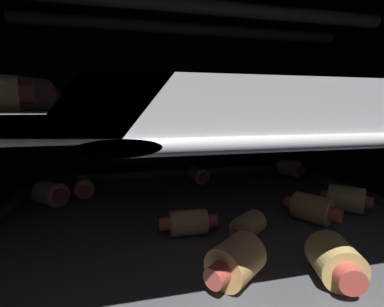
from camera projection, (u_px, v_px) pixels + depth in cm
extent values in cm
cube|color=black|center=(203.00, 293.00, 34.66)|extent=(59.90, 46.77, 1.20)
cube|color=black|center=(176.00, 134.00, 53.22)|extent=(59.90, 1.20, 37.69)
cylinder|color=#333338|center=(205.00, 7.00, 28.50)|extent=(46.00, 1.59, 1.59)
cylinder|color=#333338|center=(190.00, 29.00, 36.32)|extent=(46.00, 1.59, 1.59)
cylinder|color=#B7B7BC|center=(377.00, 204.00, 38.59)|extent=(0.71, 43.48, 0.71)
cylinder|color=#B7B7BC|center=(235.00, 273.00, 22.41)|extent=(54.10, 0.71, 0.71)
cylinder|color=#B7B7BC|center=(220.00, 247.00, 26.59)|extent=(54.10, 0.71, 0.71)
cylinder|color=#B7B7BC|center=(208.00, 228.00, 30.77)|extent=(54.10, 0.71, 0.71)
cylinder|color=#B7B7BC|center=(199.00, 214.00, 34.96)|extent=(54.10, 0.71, 0.71)
cylinder|color=#B7B7BC|center=(192.00, 203.00, 39.14)|extent=(54.10, 0.71, 0.71)
cylinder|color=#B7B7BC|center=(187.00, 193.00, 43.32)|extent=(54.10, 0.71, 0.71)
cylinder|color=#B7B7BC|center=(182.00, 186.00, 47.50)|extent=(54.10, 0.71, 0.71)
cylinder|color=#B7B7BC|center=(178.00, 180.00, 51.69)|extent=(54.10, 0.71, 0.71)
cube|color=#4C4C51|center=(204.00, 215.00, 32.74)|extent=(49.78, 39.10, 0.72)
cube|color=#4C4C51|center=(179.00, 172.00, 51.00)|extent=(49.78, 0.80, 1.19)
cube|color=#4C4C51|center=(364.00, 194.00, 37.76)|extent=(0.80, 39.10, 1.19)
cylinder|color=tan|center=(236.00, 260.00, 19.57)|extent=(4.96, 4.87, 3.30)
cylinder|color=#C64C42|center=(217.00, 276.00, 17.75)|extent=(1.88, 1.97, 1.58)
cylinder|color=#C64C42|center=(251.00, 247.00, 21.39)|extent=(1.88, 1.97, 1.58)
cylinder|color=tan|center=(290.00, 168.00, 50.12)|extent=(4.45, 4.52, 3.24)
cylinder|color=#C64C42|center=(280.00, 166.00, 51.84)|extent=(1.93, 1.78, 1.55)
cylinder|color=#C64C42|center=(301.00, 170.00, 48.41)|extent=(1.93, 1.78, 1.55)
cylinder|color=tan|center=(312.00, 208.00, 29.87)|extent=(4.82, 5.03, 3.22)
cylinder|color=#C64C42|center=(336.00, 215.00, 28.10)|extent=(1.93, 1.82, 1.54)
cylinder|color=#C64C42|center=(291.00, 203.00, 31.63)|extent=(1.93, 1.82, 1.54)
cylinder|color=tan|center=(335.00, 260.00, 19.54)|extent=(4.17, 4.25, 3.32)
cylinder|color=#C64C42|center=(322.00, 245.00, 21.71)|extent=(2.11, 1.48, 1.92)
cylinder|color=#C64C42|center=(350.00, 279.00, 17.37)|extent=(2.11, 1.48, 1.92)
cylinder|color=tan|center=(51.00, 193.00, 35.11)|extent=(4.89, 4.86, 3.23)
cylinder|color=#C64C42|center=(42.00, 191.00, 36.19)|extent=(1.80, 1.88, 1.88)
cylinder|color=#C64C42|center=(61.00, 196.00, 34.04)|extent=(1.80, 1.88, 1.88)
cylinder|color=tan|center=(198.00, 175.00, 46.05)|extent=(3.31, 4.12, 2.68)
cylinder|color=#C64C42|center=(193.00, 172.00, 48.19)|extent=(1.65, 1.29, 1.49)
cylinder|color=#C64C42|center=(204.00, 178.00, 43.92)|extent=(1.65, 1.29, 1.49)
cylinder|color=tan|center=(346.00, 199.00, 32.89)|extent=(5.16, 5.16, 3.31)
cylinder|color=#C64C42|center=(325.00, 195.00, 34.19)|extent=(1.72, 1.71, 1.55)
cylinder|color=#C64C42|center=(369.00, 203.00, 31.59)|extent=(1.72, 1.71, 1.55)
cylinder|color=tan|center=(84.00, 187.00, 38.93)|extent=(3.60, 4.12, 2.79)
cylinder|color=#C64C42|center=(83.00, 183.00, 40.74)|extent=(1.66, 0.99, 1.55)
cylinder|color=#C64C42|center=(85.00, 190.00, 37.11)|extent=(1.66, 0.99, 1.55)
cylinder|color=tan|center=(188.00, 222.00, 26.82)|extent=(3.94, 2.84, 2.64)
cylinder|color=#C64C42|center=(165.00, 224.00, 26.42)|extent=(1.23, 1.40, 1.34)
cylinder|color=#C64C42|center=(212.00, 221.00, 27.21)|extent=(1.23, 1.40, 1.34)
cylinder|color=tan|center=(248.00, 226.00, 26.29)|extent=(4.14, 3.96, 2.49)
cylinder|color=#C64C42|center=(258.00, 219.00, 27.83)|extent=(1.49, 1.59, 1.31)
cylinder|color=#C64C42|center=(237.00, 233.00, 24.74)|extent=(1.49, 1.59, 1.31)
cylinder|color=#B7B7BC|center=(314.00, 143.00, 11.87)|extent=(54.10, 0.76, 0.76)
cylinder|color=#B7B7BC|center=(268.00, 134.00, 16.05)|extent=(54.10, 0.76, 0.76)
cylinder|color=#B7B7BC|center=(240.00, 129.00, 20.23)|extent=(54.10, 0.76, 0.76)
cylinder|color=#B7B7BC|center=(222.00, 125.00, 24.42)|extent=(54.10, 0.76, 0.76)
cylinder|color=#B7B7BC|center=(209.00, 123.00, 28.60)|extent=(54.10, 0.76, 0.76)
cylinder|color=#B7B7BC|center=(200.00, 121.00, 32.78)|extent=(54.10, 0.76, 0.76)
cylinder|color=#B7B7BC|center=(192.00, 120.00, 36.96)|extent=(54.10, 0.76, 0.76)
cylinder|color=#B7B7BC|center=(187.00, 118.00, 41.15)|extent=(54.10, 0.76, 0.76)
cylinder|color=#B7B7BC|center=(182.00, 118.00, 45.33)|extent=(54.10, 0.76, 0.76)
cylinder|color=#B7B7BC|center=(178.00, 117.00, 49.51)|extent=(54.10, 0.76, 0.76)
cube|color=silver|center=(204.00, 115.00, 30.54)|extent=(49.78, 39.10, 0.93)
cube|color=silver|center=(312.00, 96.00, 11.90)|extent=(49.78, 0.80, 1.65)
cube|color=silver|center=(178.00, 105.00, 48.74)|extent=(49.78, 0.80, 1.65)
cube|color=silver|center=(375.00, 104.00, 35.50)|extent=(0.80, 39.10, 1.65)
cylinder|color=tan|center=(32.00, 94.00, 26.65)|extent=(4.72, 4.71, 3.39)
cylinder|color=#C64C42|center=(51.00, 95.00, 28.56)|extent=(1.91, 1.79, 1.66)
cylinder|color=#C64C42|center=(10.00, 93.00, 24.73)|extent=(1.91, 1.79, 1.66)
cylinder|color=tan|center=(48.00, 100.00, 39.98)|extent=(4.46, 4.05, 3.19)
cylinder|color=#C64C42|center=(31.00, 100.00, 38.96)|extent=(1.14, 1.80, 1.66)
cylinder|color=#C64C42|center=(64.00, 100.00, 41.00)|extent=(1.14, 1.80, 1.66)
cylinder|color=tan|center=(128.00, 98.00, 32.37)|extent=(4.29, 4.33, 3.24)
cylinder|color=#C64C42|center=(140.00, 97.00, 31.48)|extent=(1.80, 1.87, 1.65)
cylinder|color=#C64C42|center=(117.00, 98.00, 33.27)|extent=(1.80, 1.87, 1.65)
cylinder|color=tan|center=(325.00, 100.00, 30.00)|extent=(4.08, 3.25, 2.50)
cylinder|color=#C64C42|center=(305.00, 100.00, 30.03)|extent=(1.43, 1.48, 1.25)
cylinder|color=#C64C42|center=(346.00, 100.00, 29.97)|extent=(1.43, 1.48, 1.25)
cylinder|color=#C64C42|center=(26.00, 94.00, 20.90)|extent=(1.51, 1.94, 1.70)
cylinder|color=tan|center=(284.00, 103.00, 47.97)|extent=(3.72, 3.82, 2.70)
cylinder|color=#C64C42|center=(275.00, 103.00, 49.53)|extent=(1.91, 1.69, 1.59)
cylinder|color=#C64C42|center=(294.00, 102.00, 46.42)|extent=(1.91, 1.69, 1.59)
cylinder|color=tan|center=(181.00, 95.00, 26.28)|extent=(5.10, 4.86, 3.27)
cylinder|color=#C64C42|center=(197.00, 96.00, 27.86)|extent=(1.54, 1.94, 1.87)
cylinder|color=#C64C42|center=(163.00, 94.00, 24.70)|extent=(1.54, 1.94, 1.87)
cylinder|color=#C64C42|center=(375.00, 94.00, 22.37)|extent=(1.55, 1.94, 1.70)
cylinder|color=tan|center=(232.00, 99.00, 26.78)|extent=(4.28, 3.92, 2.56)
cylinder|color=#C64C42|center=(212.00, 99.00, 27.39)|extent=(1.40, 1.57, 1.32)
cylinder|color=#C64C42|center=(254.00, 98.00, 26.16)|extent=(1.40, 1.57, 1.32)
cylinder|color=tan|center=(241.00, 99.00, 32.58)|extent=(4.33, 4.34, 2.89)
cylinder|color=#C64C42|center=(246.00, 99.00, 34.28)|extent=(1.51, 1.51, 1.30)
cylinder|color=#C64C42|center=(234.00, 98.00, 30.88)|extent=(1.51, 1.51, 1.30)
cylinder|color=tan|center=(227.00, 100.00, 44.46)|extent=(4.36, 4.23, 3.35)
cylinder|color=#C64C42|center=(218.00, 100.00, 45.71)|extent=(1.98, 1.78, 1.75)
cylinder|color=#C64C42|center=(236.00, 100.00, 43.21)|extent=(1.98, 1.78, 1.75)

